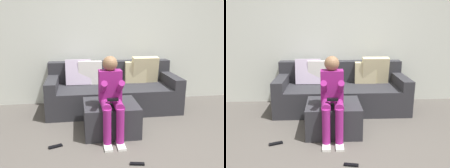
# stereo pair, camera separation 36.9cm
# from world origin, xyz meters

# --- Properties ---
(ground_plane) EXTENTS (8.31, 8.31, 0.00)m
(ground_plane) POSITION_xyz_m (0.00, 0.00, 0.00)
(ground_plane) COLOR #544F49
(wall_back) EXTENTS (6.39, 0.10, 2.64)m
(wall_back) POSITION_xyz_m (0.00, 2.28, 1.32)
(wall_back) COLOR silver
(wall_back) RESTS_ON ground_plane
(couch_sectional) EXTENTS (2.26, 0.98, 0.91)m
(couch_sectional) POSITION_xyz_m (0.01, 1.81, 0.32)
(couch_sectional) COLOR #2D2D33
(couch_sectional) RESTS_ON ground_plane
(ottoman) EXTENTS (0.75, 0.68, 0.43)m
(ottoman) POSITION_xyz_m (-0.17, 0.83, 0.21)
(ottoman) COLOR #2D2D33
(ottoman) RESTS_ON ground_plane
(person_seated) EXTENTS (0.30, 0.60, 1.10)m
(person_seated) POSITION_xyz_m (-0.19, 0.64, 0.61)
(person_seated) COLOR #8C1E72
(person_seated) RESTS_ON ground_plane
(remote_near_ottoman) EXTENTS (0.17, 0.07, 0.02)m
(remote_near_ottoman) POSITION_xyz_m (0.00, -0.05, 0.01)
(remote_near_ottoman) COLOR black
(remote_near_ottoman) RESTS_ON ground_plane
(remote_by_storage_bin) EXTENTS (0.18, 0.11, 0.02)m
(remote_by_storage_bin) POSITION_xyz_m (-0.92, 0.47, 0.01)
(remote_by_storage_bin) COLOR black
(remote_by_storage_bin) RESTS_ON ground_plane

